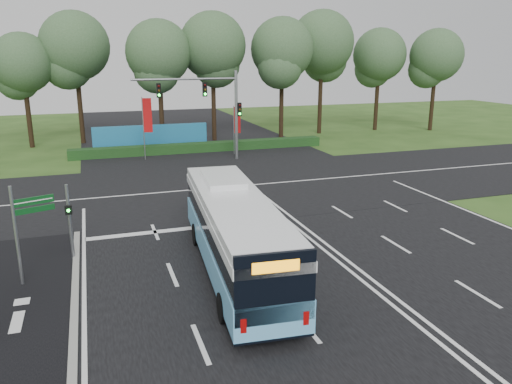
% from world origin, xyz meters
% --- Properties ---
extents(ground, '(120.00, 120.00, 0.00)m').
position_xyz_m(ground, '(0.00, 0.00, 0.00)').
color(ground, '#2A4B19').
rests_on(ground, ground).
extents(road_main, '(20.00, 120.00, 0.04)m').
position_xyz_m(road_main, '(0.00, 0.00, 0.02)').
color(road_main, black).
rests_on(road_main, ground).
extents(road_cross, '(120.00, 14.00, 0.05)m').
position_xyz_m(road_cross, '(0.00, 12.00, 0.03)').
color(road_cross, black).
rests_on(road_cross, ground).
extents(kerb_strip, '(0.25, 18.00, 0.12)m').
position_xyz_m(kerb_strip, '(-10.10, -3.00, 0.06)').
color(kerb_strip, gray).
rests_on(kerb_strip, ground).
extents(city_bus, '(3.32, 11.52, 3.26)m').
position_xyz_m(city_bus, '(-4.24, -0.48, 1.64)').
color(city_bus, '#67BCF0').
rests_on(city_bus, ground).
extents(pedestrian_signal, '(0.27, 0.41, 3.18)m').
position_xyz_m(pedestrian_signal, '(-10.20, 2.85, 1.74)').
color(pedestrian_signal, gray).
rests_on(pedestrian_signal, ground).
extents(street_sign, '(1.40, 0.55, 3.76)m').
position_xyz_m(street_sign, '(-11.61, 1.01, 2.38)').
color(street_sign, gray).
rests_on(street_sign, ground).
extents(banner_flag_left, '(0.74, 0.14, 5.02)m').
position_xyz_m(banner_flag_left, '(-4.82, 22.47, 3.25)').
color(banner_flag_left, gray).
rests_on(banner_flag_left, ground).
extents(banner_flag_mid, '(0.61, 0.07, 4.09)m').
position_xyz_m(banner_flag_mid, '(2.57, 22.46, 2.69)').
color(banner_flag_mid, gray).
rests_on(banner_flag_mid, ground).
extents(traffic_light_gantry, '(8.41, 0.28, 7.00)m').
position_xyz_m(traffic_light_gantry, '(0.21, 20.50, 4.66)').
color(traffic_light_gantry, gray).
rests_on(traffic_light_gantry, ground).
extents(hedge, '(22.00, 1.20, 0.80)m').
position_xyz_m(hedge, '(0.00, 24.50, 0.40)').
color(hedge, '#143412').
rests_on(hedge, ground).
extents(blue_hoarding, '(10.00, 0.30, 2.20)m').
position_xyz_m(blue_hoarding, '(-4.00, 27.00, 1.10)').
color(blue_hoarding, '#1D6E9D').
rests_on(blue_hoarding, ground).
extents(eucalyptus_row, '(53.95, 9.17, 12.71)m').
position_xyz_m(eucalyptus_row, '(4.01, 30.49, 8.54)').
color(eucalyptus_row, black).
rests_on(eucalyptus_row, ground).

